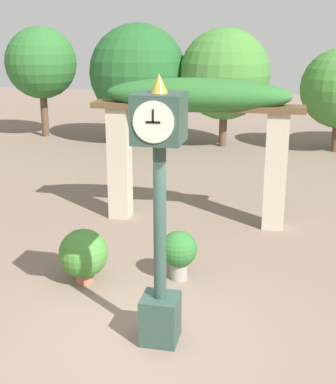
# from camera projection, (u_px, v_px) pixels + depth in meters

# --- Properties ---
(ground_plane) EXTENTS (60.00, 60.00, 0.00)m
(ground_plane) POSITION_uv_depth(u_px,v_px,m) (139.00, 338.00, 7.30)
(ground_plane) COLOR #7F6B5B
(pedestal_clock) EXTENTS (0.59, 0.64, 3.55)m
(pedestal_clock) POSITION_uv_depth(u_px,v_px,m) (160.00, 206.00, 6.70)
(pedestal_clock) COLOR #2D473D
(pedestal_clock) RESTS_ON ground
(pergola) EXTENTS (4.41, 1.05, 3.10)m
(pergola) POSITION_uv_depth(u_px,v_px,m) (196.00, 114.00, 11.05)
(pergola) COLOR #BCB299
(pergola) RESTS_ON ground
(potted_plant_near_left) EXTENTS (0.81, 0.81, 0.92)m
(potted_plant_near_left) POSITION_uv_depth(u_px,v_px,m) (83.00, 254.00, 8.78)
(potted_plant_near_left) COLOR #B26B4C
(potted_plant_near_left) RESTS_ON ground
(potted_plant_far_left) EXTENTS (0.61, 0.61, 0.85)m
(potted_plant_far_left) POSITION_uv_depth(u_px,v_px,m) (179.00, 251.00, 8.89)
(potted_plant_far_left) COLOR gray
(potted_plant_far_left) RESTS_ON ground
(tree_line) EXTENTS (17.81, 4.17, 4.96)m
(tree_line) POSITION_uv_depth(u_px,v_px,m) (261.00, 71.00, 18.21)
(tree_line) COLOR brown
(tree_line) RESTS_ON ground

